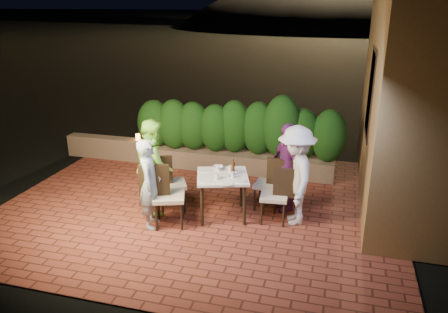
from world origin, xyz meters
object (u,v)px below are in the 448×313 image
at_px(bowl, 218,167).
at_px(parapet_lamp, 138,137).
at_px(chair_right_back, 268,183).
at_px(chair_right_front, 274,195).
at_px(diner_blue, 150,184).
at_px(beer_bottle, 233,167).
at_px(chair_left_front, 169,195).
at_px(dining_table, 222,196).
at_px(diner_white, 296,176).
at_px(diner_purple, 287,167).
at_px(diner_green, 154,166).
at_px(chair_left_back, 172,183).

relative_size(bowl, parapet_lamp, 1.22).
bearing_deg(parapet_lamp, chair_right_back, -26.79).
bearing_deg(chair_right_front, diner_blue, 14.77).
bearing_deg(beer_bottle, chair_left_front, -145.90).
xyz_separation_m(dining_table, diner_white, (1.21, 0.09, 0.46)).
bearing_deg(diner_purple, chair_right_back, -111.18).
bearing_deg(parapet_lamp, diner_white, -28.40).
bearing_deg(bowl, diner_blue, -132.50).
xyz_separation_m(chair_right_front, diner_green, (-2.08, -0.10, 0.35)).
height_order(chair_right_front, diner_white, diner_white).
bearing_deg(diner_purple, diner_blue, -95.83).
bearing_deg(diner_white, dining_table, -100.25).
relative_size(dining_table, diner_purple, 0.54).
distance_m(diner_green, parapet_lamp, 2.64).
bearing_deg(beer_bottle, dining_table, -153.98).
distance_m(bowl, diner_blue, 1.28).
height_order(bowl, chair_left_front, chair_left_front).
height_order(beer_bottle, chair_right_front, beer_bottle).
bearing_deg(chair_right_back, chair_left_front, 40.30).
bearing_deg(chair_left_front, diner_white, -1.10).
relative_size(chair_right_front, diner_purple, 0.61).
height_order(bowl, diner_white, diner_white).
relative_size(beer_bottle, diner_green, 0.17).
height_order(diner_blue, diner_purple, diner_purple).
distance_m(chair_left_front, diner_white, 2.09).
bearing_deg(chair_right_back, beer_bottle, 42.61).
xyz_separation_m(diner_blue, diner_purple, (2.03, 1.23, 0.04)).
relative_size(diner_purple, parapet_lamp, 11.24).
relative_size(chair_right_back, diner_purple, 0.61).
bearing_deg(parapet_lamp, beer_bottle, -36.83).
height_order(diner_white, diner_purple, diner_white).
bearing_deg(dining_table, diner_purple, 30.02).
distance_m(beer_bottle, diner_green, 1.38).
relative_size(bowl, chair_right_front, 0.18).
distance_m(chair_left_back, diner_green, 0.43).
distance_m(dining_table, diner_purple, 1.23).
bearing_deg(chair_left_back, diner_blue, -127.51).
height_order(chair_left_front, chair_right_back, chair_left_front).
xyz_separation_m(beer_bottle, parapet_lamp, (-2.78, 2.08, -0.32)).
distance_m(bowl, chair_right_back, 0.93).
xyz_separation_m(bowl, chair_right_back, (0.86, 0.20, -0.29)).
bearing_deg(bowl, chair_left_back, -157.96).
distance_m(beer_bottle, chair_right_front, 0.83).
relative_size(bowl, diner_purple, 0.11).
bearing_deg(dining_table, parapet_lamp, 140.43).
bearing_deg(beer_bottle, chair_right_back, 37.82).
relative_size(diner_white, parapet_lamp, 11.90).
bearing_deg(bowl, chair_right_back, 13.11).
xyz_separation_m(beer_bottle, chair_left_back, (-1.08, -0.09, -0.38)).
height_order(bowl, diner_purple, diner_purple).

